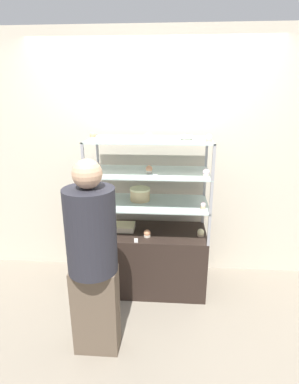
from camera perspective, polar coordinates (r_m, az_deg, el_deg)
name	(u,v)px	position (r m, az deg, el deg)	size (l,w,h in m)	color
ground_plane	(150,285)	(3.38, 0.00, -17.34)	(20.00, 20.00, 0.00)	gray
back_wall	(152,159)	(3.25, 0.52, 6.33)	(8.00, 0.05, 2.60)	beige
display_base	(150,259)	(3.21, 0.00, -12.66)	(1.14, 0.55, 0.64)	black
display_riser_lower	(150,204)	(2.94, 0.00, -2.36)	(1.14, 0.55, 0.31)	#99999E
display_riser_middle	(150,174)	(2.85, 0.00, 3.49)	(1.14, 0.55, 0.31)	#99999E
display_riser_upper	(150,141)	(2.79, 0.00, 9.66)	(1.14, 0.55, 0.31)	#99999E
layer_cake_centerpiece	(140,194)	(2.98, -1.82, -0.42)	(0.20, 0.20, 0.13)	#DBBC84
sheet_cake_frosted	(124,227)	(3.08, -4.84, -6.66)	(0.21, 0.17, 0.06)	beige
cupcake_0	(98,232)	(3.00, -9.87, -7.53)	(0.07, 0.07, 0.07)	white
cupcake_1	(147,234)	(2.93, -0.46, -7.92)	(0.07, 0.07, 0.07)	beige
cupcake_2	(201,233)	(2.99, 9.73, -7.65)	(0.07, 0.07, 0.07)	#CCB28C
price_tag_0	(136,240)	(2.83, -2.58, -9.21)	(0.04, 0.00, 0.04)	white
cupcake_3	(95,201)	(2.94, -10.40, -1.63)	(0.05, 0.05, 0.07)	beige
cupcake_4	(203,205)	(2.81, 10.16, -2.54)	(0.05, 0.05, 0.07)	#CCB28C
price_tag_1	(114,209)	(2.73, -6.82, -3.23)	(0.04, 0.00, 0.04)	white
cupcake_5	(93,170)	(2.82, -10.65, 4.14)	(0.06, 0.06, 0.07)	#CCB28C
cupcake_6	(149,170)	(2.78, 0.00, 4.29)	(0.06, 0.06, 0.07)	beige
cupcake_7	(206,173)	(2.72, 10.73, 3.61)	(0.06, 0.06, 0.07)	beige
price_tag_2	(155,177)	(2.59, 1.12, 2.94)	(0.04, 0.00, 0.04)	white
cupcake_8	(93,136)	(2.81, -10.72, 10.45)	(0.06, 0.06, 0.07)	beige
cupcake_9	(150,136)	(2.73, 0.00, 10.56)	(0.06, 0.06, 0.07)	white
cupcake_10	(209,138)	(2.65, 11.24, 10.00)	(0.06, 0.06, 0.07)	#CCB28C
price_tag_3	(106,140)	(2.58, -8.30, 9.73)	(0.04, 0.00, 0.04)	white
donut_glazed	(186,137)	(2.79, 7.04, 10.34)	(0.13, 0.13, 0.04)	#EFE5CC
customer_figure	(93,256)	(2.27, -10.78, -11.97)	(0.36, 0.36, 1.56)	brown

